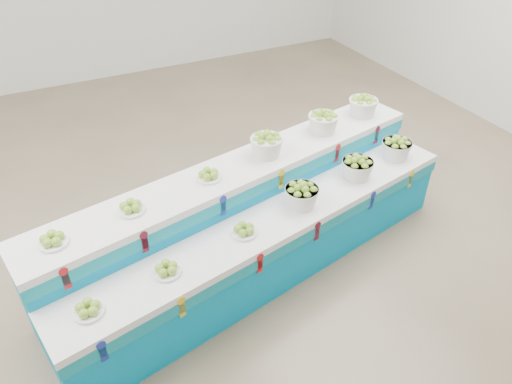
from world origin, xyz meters
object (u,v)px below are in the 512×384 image
basket_lower_left (302,195)px  display_stand (256,222)px  plate_upper_mid (131,207)px  basket_upper_right (363,105)px

basket_lower_left → display_stand: bearing=153.6°
display_stand → basket_lower_left: (0.38, -0.19, 0.33)m
display_stand → plate_upper_mid: (-1.14, 0.03, 0.56)m
basket_lower_left → basket_upper_right: 1.50m
plate_upper_mid → basket_upper_right: size_ratio=0.72×
basket_lower_left → plate_upper_mid: size_ratio=1.39×
display_stand → basket_upper_right: bearing=8.7°
basket_lower_left → plate_upper_mid: plate_upper_mid is taller
display_stand → basket_upper_right: (1.63, 0.60, 0.63)m
plate_upper_mid → basket_upper_right: bearing=11.6°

